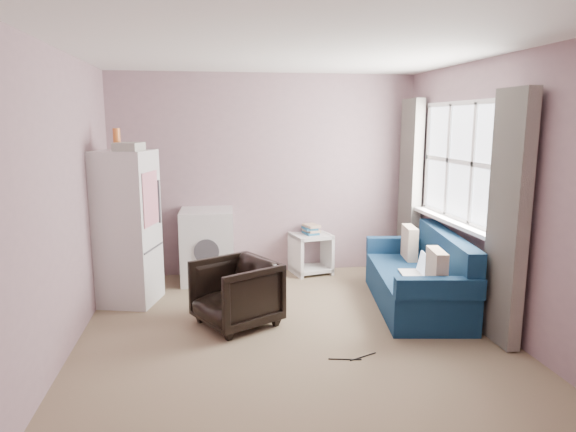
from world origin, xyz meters
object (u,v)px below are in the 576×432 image
Objects in this scene: washing_machine at (207,244)px; fridge at (127,227)px; armchair at (236,290)px; sofa at (421,280)px; side_table at (310,250)px.

fridge is at bearing -140.62° from washing_machine.
armchair is 1.46m from washing_machine.
washing_machine is (0.83, 0.63, -0.37)m from fridge.
fridge is 3.14m from sofa.
side_table is (1.03, 1.58, -0.05)m from armchair.
washing_machine is 0.48× the size of sofa.
armchair is 0.38× the size of sofa.
armchair is 1.44m from fridge.
armchair is at bearing -77.51° from washing_machine.
armchair is 1.95m from sofa.
armchair is 1.10× the size of side_table.
sofa reaches higher than armchair.
washing_machine is 1.32m from side_table.
armchair is 1.89m from side_table.
washing_machine is 2.53m from sofa.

